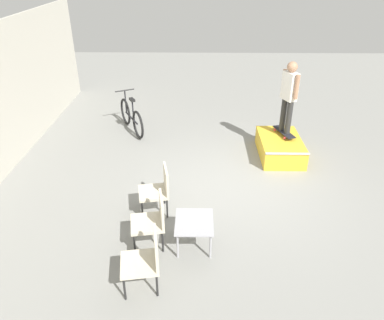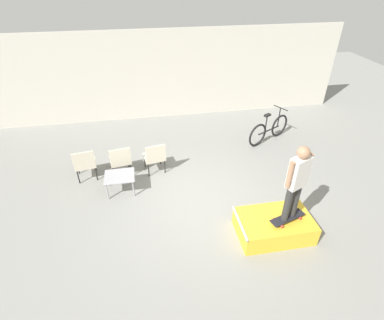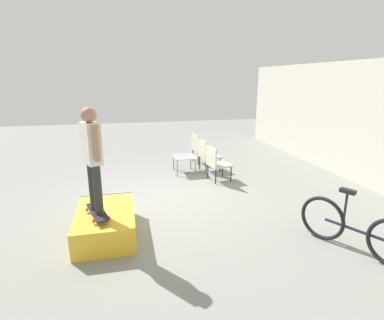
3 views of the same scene
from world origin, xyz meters
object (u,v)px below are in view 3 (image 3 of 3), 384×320
(person_skater, at_px, (92,153))
(patio_chair_center, at_px, (207,154))
(bicycle, at_px, (356,229))
(skate_ramp_box, at_px, (106,223))
(coffee_table, at_px, (184,158))
(skateboard_on_ramp, at_px, (97,212))
(patio_chair_left, at_px, (199,147))
(patio_chair_right, at_px, (216,162))

(person_skater, bearing_deg, patio_chair_center, 117.42)
(person_skater, relative_size, bicycle, 1.03)
(skate_ramp_box, xyz_separation_m, bicycle, (1.38, 3.69, 0.17))
(person_skater, relative_size, coffee_table, 2.30)
(bicycle, bearing_deg, skateboard_on_ramp, -134.94)
(skate_ramp_box, relative_size, person_skater, 0.93)
(patio_chair_left, bearing_deg, skate_ramp_box, 137.61)
(skate_ramp_box, height_order, person_skater, person_skater)
(person_skater, bearing_deg, patio_chair_right, 108.57)
(patio_chair_right, bearing_deg, skate_ramp_box, 119.56)
(skate_ramp_box, xyz_separation_m, coffee_table, (-3.14, 1.97, 0.18))
(skateboard_on_ramp, relative_size, coffee_table, 1.11)
(skate_ramp_box, xyz_separation_m, skateboard_on_ramp, (0.20, -0.10, 0.30))
(coffee_table, height_order, patio_chair_center, patio_chair_center)
(patio_chair_right, bearing_deg, coffee_table, 25.31)
(patio_chair_center, distance_m, patio_chair_right, 0.89)
(skateboard_on_ramp, bearing_deg, bicycle, 55.13)
(skate_ramp_box, relative_size, patio_chair_left, 1.70)
(coffee_table, distance_m, patio_chair_right, 1.12)
(bicycle, bearing_deg, patio_chair_left, 163.49)
(skate_ramp_box, distance_m, patio_chair_center, 4.09)
(coffee_table, bearing_deg, skate_ramp_box, -32.14)
(patio_chair_left, height_order, patio_chair_center, same)
(person_skater, relative_size, patio_chair_center, 1.83)
(skateboard_on_ramp, distance_m, coffee_table, 3.93)
(coffee_table, bearing_deg, bicycle, 20.90)
(person_skater, xyz_separation_m, coffee_table, (-3.34, 2.07, -1.09))
(person_skater, distance_m, coffee_table, 4.07)
(skateboard_on_ramp, height_order, patio_chair_center, patio_chair_center)
(patio_chair_center, bearing_deg, patio_chair_right, 170.44)
(skateboard_on_ramp, bearing_deg, skate_ramp_box, 135.48)
(person_skater, xyz_separation_m, bicycle, (1.18, 3.80, -1.10))
(skateboard_on_ramp, relative_size, patio_chair_center, 0.88)
(patio_chair_center, height_order, bicycle, bicycle)
(skateboard_on_ramp, relative_size, person_skater, 0.48)
(skate_ramp_box, bearing_deg, patio_chair_left, 146.73)
(patio_chair_left, distance_m, patio_chair_right, 1.77)
(person_skater, height_order, patio_chair_left, person_skater)
(skate_ramp_box, xyz_separation_m, person_skater, (0.20, -0.10, 1.27))
(person_skater, relative_size, patio_chair_left, 1.83)
(coffee_table, bearing_deg, person_skater, -31.84)
(bicycle, bearing_deg, skate_ramp_box, -138.13)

